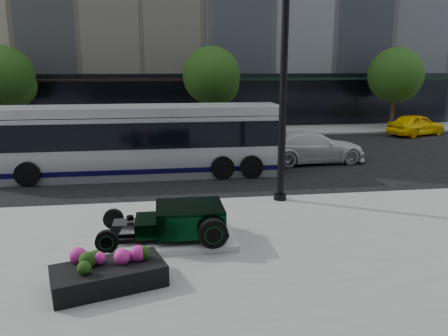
{
  "coord_description": "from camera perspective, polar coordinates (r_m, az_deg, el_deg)",
  "views": [
    {
      "loc": [
        -2.44,
        -16.19,
        4.55
      ],
      "look_at": [
        -0.37,
        -2.07,
        1.2
      ],
      "focal_mm": 35.0,
      "sensor_mm": 36.0,
      "label": 1
    }
  ],
  "objects": [
    {
      "name": "hot_rod",
      "position": [
        11.31,
        -5.6,
        -6.77
      ],
      "size": [
        3.22,
        2.0,
        0.81
      ],
      "color": "black",
      "rests_on": "display_plinth"
    },
    {
      "name": "street_trees",
      "position": [
        29.49,
        -1.36,
        11.68
      ],
      "size": [
        29.8,
        3.8,
        5.7
      ],
      "color": "black",
      "rests_on": "sidewalk_far"
    },
    {
      "name": "yellow_taxi",
      "position": [
        31.93,
        23.78,
        5.2
      ],
      "size": [
        4.56,
        3.07,
        1.44
      ],
      "primitive_type": "imported",
      "rotation": [
        0.0,
        0.0,
        1.93
      ],
      "color": "yellow",
      "rests_on": "ground"
    },
    {
      "name": "sidewalk_far",
      "position": [
        30.62,
        -3.67,
        4.74
      ],
      "size": [
        70.0,
        4.0,
        0.12
      ],
      "primitive_type": "cube",
      "color": "gray",
      "rests_on": "ground"
    },
    {
      "name": "display_plinth",
      "position": [
        11.48,
        -7.23,
        -9.19
      ],
      "size": [
        3.4,
        1.8,
        0.15
      ],
      "primitive_type": "cube",
      "color": "silver",
      "rests_on": "sidewalk_near"
    },
    {
      "name": "info_plaque",
      "position": [
        10.52,
        -15.88,
        -11.49
      ],
      "size": [
        0.43,
        0.34,
        0.31
      ],
      "color": "silver",
      "rests_on": "sidewalk_near"
    },
    {
      "name": "white_sedan",
      "position": [
        21.36,
        11.31,
        2.72
      ],
      "size": [
        5.35,
        2.46,
        1.52
      ],
      "primitive_type": "imported",
      "rotation": [
        0.0,
        0.0,
        1.64
      ],
      "color": "silver",
      "rests_on": "ground"
    },
    {
      "name": "transit_bus",
      "position": [
        18.79,
        -11.04,
        3.58
      ],
      "size": [
        12.12,
        2.88,
        2.92
      ],
      "color": "#AAAFB4",
      "rests_on": "ground"
    },
    {
      "name": "lamppost",
      "position": [
        14.35,
        7.73,
        9.67
      ],
      "size": [
        0.43,
        0.43,
        7.74
      ],
      "color": "black",
      "rests_on": "sidewalk_near"
    },
    {
      "name": "ground",
      "position": [
        16.99,
        0.24,
        -2.32
      ],
      "size": [
        120.0,
        120.0,
        0.0
      ],
      "primitive_type": "plane",
      "color": "black",
      "rests_on": "ground"
    },
    {
      "name": "flower_planter",
      "position": [
        9.51,
        -14.83,
        -13.23
      ],
      "size": [
        2.46,
        1.72,
        0.73
      ],
      "color": "black",
      "rests_on": "sidewalk_near"
    }
  ]
}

